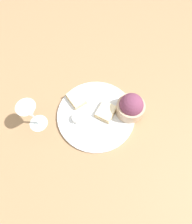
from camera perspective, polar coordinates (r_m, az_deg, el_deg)
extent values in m
plane|color=#93704C|center=(0.77, 0.00, -1.08)|extent=(4.00, 4.00, 0.00)
cylinder|color=silver|center=(0.76, 0.00, -0.86)|extent=(0.34, 0.34, 0.01)
cylinder|color=tan|center=(0.75, 11.02, 1.18)|extent=(0.12, 0.12, 0.06)
sphere|color=#6B334C|center=(0.72, 11.43, 2.24)|extent=(0.10, 0.10, 0.10)
cylinder|color=white|center=(0.74, -6.07, -2.05)|extent=(0.04, 0.04, 0.03)
cylinder|color=beige|center=(0.73, -6.14, -1.78)|extent=(0.04, 0.04, 0.01)
cube|color=#D1B27F|center=(0.76, 3.18, 0.34)|extent=(0.11, 0.11, 0.02)
cube|color=beige|center=(0.74, 3.23, 0.78)|extent=(0.10, 0.10, 0.01)
cube|color=#D1B27F|center=(0.79, -6.50, 4.18)|extent=(0.10, 0.09, 0.02)
cube|color=beige|center=(0.78, -6.60, 4.65)|extent=(0.10, 0.09, 0.01)
cylinder|color=silver|center=(0.79, -18.23, -3.48)|extent=(0.08, 0.08, 0.01)
cylinder|color=silver|center=(0.76, -19.14, -2.28)|extent=(0.01, 0.01, 0.08)
cone|color=silver|center=(0.69, -21.02, 0.21)|extent=(0.07, 0.07, 0.07)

